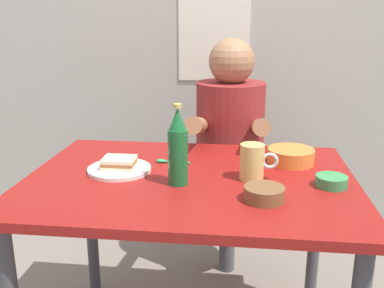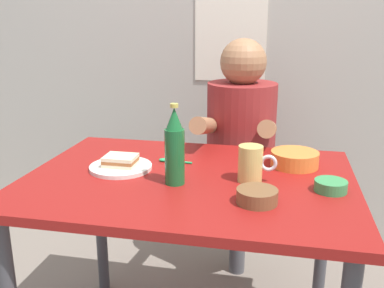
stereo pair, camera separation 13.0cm
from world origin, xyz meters
name	(u,v)px [view 1 (the left image)]	position (x,y,z in m)	size (l,w,h in m)	color
wall_back	(214,9)	(0.00, 1.05, 1.30)	(4.40, 0.09, 2.60)	#ADA89E
dining_table	(190,202)	(0.00, 0.00, 0.65)	(1.10, 0.80, 0.74)	maroon
stool	(228,207)	(0.11, 0.63, 0.35)	(0.34, 0.34, 0.45)	#4C4C51
person_seated	(230,126)	(0.11, 0.62, 0.77)	(0.33, 0.56, 0.72)	maroon
plate_orange	(119,169)	(-0.25, 0.02, 0.75)	(0.22, 0.22, 0.01)	silver
sandwich	(119,163)	(-0.25, 0.02, 0.77)	(0.11, 0.09, 0.04)	beige
beer_mug	(253,162)	(0.21, 0.00, 0.80)	(0.13, 0.08, 0.12)	#D1BC66
beer_bottle	(178,149)	(-0.03, -0.07, 0.86)	(0.06, 0.06, 0.26)	#19602D
dip_bowl_green	(331,181)	(0.45, -0.04, 0.76)	(0.10, 0.10, 0.03)	#388C4C
condiment_bowl_brown	(264,193)	(0.24, -0.17, 0.76)	(0.12, 0.12, 0.04)	brown
soup_bowl_orange	(291,155)	(0.35, 0.18, 0.77)	(0.17, 0.17, 0.05)	orange
spoon	(167,161)	(-0.10, 0.13, 0.75)	(0.13, 0.02, 0.01)	#26A559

